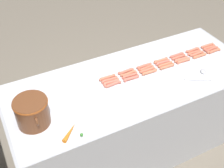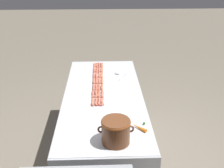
# 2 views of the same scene
# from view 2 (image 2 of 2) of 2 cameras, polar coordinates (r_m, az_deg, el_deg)

# --- Properties ---
(ground_plane) EXTENTS (20.00, 20.00, 0.00)m
(ground_plane) POSITION_cam_2_polar(r_m,az_deg,el_deg) (3.58, -1.59, -14.22)
(ground_plane) COLOR #756B5B
(griddle_counter) EXTENTS (0.86, 2.14, 0.84)m
(griddle_counter) POSITION_cam_2_polar(r_m,az_deg,el_deg) (3.33, -1.68, -8.60)
(griddle_counter) COLOR #ADAFB5
(griddle_counter) RESTS_ON ground_plane
(hot_dog_0) EXTENTS (0.04, 0.15, 0.03)m
(hot_dog_0) POSITION_cam_2_polar(r_m,az_deg,el_deg) (3.91, -2.05, 3.79)
(hot_dog_0) COLOR #CE6E4F
(hot_dog_0) RESTS_ON griddle_counter
(hot_dog_1) EXTENTS (0.03, 0.15, 0.03)m
(hot_dog_1) POSITION_cam_2_polar(r_m,az_deg,el_deg) (3.76, -2.01, 2.86)
(hot_dog_1) COLOR #D6724F
(hot_dog_1) RESTS_ON griddle_counter
(hot_dog_2) EXTENTS (0.03, 0.15, 0.03)m
(hot_dog_2) POSITION_cam_2_polar(r_m,az_deg,el_deg) (3.59, -2.06, 1.80)
(hot_dog_2) COLOR #D67052
(hot_dog_2) RESTS_ON griddle_counter
(hot_dog_3) EXTENTS (0.03, 0.15, 0.03)m
(hot_dog_3) POSITION_cam_2_polar(r_m,az_deg,el_deg) (3.42, -1.97, 0.63)
(hot_dog_3) COLOR #CC7150
(hot_dog_3) RESTS_ON griddle_counter
(hot_dog_4) EXTENTS (0.03, 0.15, 0.03)m
(hot_dog_4) POSITION_cam_2_polar(r_m,az_deg,el_deg) (3.26, -2.00, -0.65)
(hot_dog_4) COLOR #CB7150
(hot_dog_4) RESTS_ON griddle_counter
(hot_dog_5) EXTENTS (0.03, 0.15, 0.03)m
(hot_dog_5) POSITION_cam_2_polar(r_m,az_deg,el_deg) (3.10, -1.95, -2.06)
(hot_dog_5) COLOR #CE6754
(hot_dog_5) RESTS_ON griddle_counter
(hot_dog_6) EXTENTS (0.04, 0.15, 0.03)m
(hot_dog_6) POSITION_cam_2_polar(r_m,az_deg,el_deg) (2.95, -1.98, -3.57)
(hot_dog_6) COLOR #D06A56
(hot_dog_6) RESTS_ON griddle_counter
(hot_dog_7) EXTENTS (0.03, 0.15, 0.03)m
(hot_dog_7) POSITION_cam_2_polar(r_m,az_deg,el_deg) (3.91, -2.56, 3.79)
(hot_dog_7) COLOR #CB6550
(hot_dog_7) RESTS_ON griddle_counter
(hot_dog_8) EXTENTS (0.03, 0.15, 0.03)m
(hot_dog_8) POSITION_cam_2_polar(r_m,az_deg,el_deg) (3.75, -2.55, 2.84)
(hot_dog_8) COLOR #CB6E54
(hot_dog_8) RESTS_ON griddle_counter
(hot_dog_9) EXTENTS (0.04, 0.15, 0.03)m
(hot_dog_9) POSITION_cam_2_polar(r_m,az_deg,el_deg) (3.58, -2.51, 1.76)
(hot_dog_9) COLOR #D67056
(hot_dog_9) RESTS_ON griddle_counter
(hot_dog_10) EXTENTS (0.03, 0.15, 0.03)m
(hot_dog_10) POSITION_cam_2_polar(r_m,az_deg,el_deg) (3.43, -2.52, 0.63)
(hot_dog_10) COLOR #D56F4D
(hot_dog_10) RESTS_ON griddle_counter
(hot_dog_11) EXTENTS (0.03, 0.15, 0.03)m
(hot_dog_11) POSITION_cam_2_polar(r_m,az_deg,el_deg) (3.26, -2.58, -0.68)
(hot_dog_11) COLOR #CE6C51
(hot_dog_11) RESTS_ON griddle_counter
(hot_dog_12) EXTENTS (0.03, 0.15, 0.03)m
(hot_dog_12) POSITION_cam_2_polar(r_m,az_deg,el_deg) (3.11, -2.63, -2.03)
(hot_dog_12) COLOR #CF6550
(hot_dog_12) RESTS_ON griddle_counter
(hot_dog_13) EXTENTS (0.03, 0.15, 0.03)m
(hot_dog_13) POSITION_cam_2_polar(r_m,az_deg,el_deg) (2.95, -2.57, -3.57)
(hot_dog_13) COLOR #D56D55
(hot_dog_13) RESTS_ON griddle_counter
(hot_dog_14) EXTENTS (0.03, 0.15, 0.03)m
(hot_dog_14) POSITION_cam_2_polar(r_m,az_deg,el_deg) (3.91, -2.99, 3.77)
(hot_dog_14) COLOR #D4674D
(hot_dog_14) RESTS_ON griddle_counter
(hot_dog_15) EXTENTS (0.03, 0.15, 0.03)m
(hot_dog_15) POSITION_cam_2_polar(r_m,az_deg,el_deg) (3.75, -3.02, 2.80)
(hot_dog_15) COLOR #D7674D
(hot_dog_15) RESTS_ON griddle_counter
(hot_dog_16) EXTENTS (0.03, 0.15, 0.03)m
(hot_dog_16) POSITION_cam_2_polar(r_m,az_deg,el_deg) (3.59, -3.12, 1.75)
(hot_dog_16) COLOR #D26851
(hot_dog_16) RESTS_ON griddle_counter
(hot_dog_17) EXTENTS (0.04, 0.15, 0.03)m
(hot_dog_17) POSITION_cam_2_polar(r_m,az_deg,el_deg) (3.43, -3.11, 0.62)
(hot_dog_17) COLOR #D26856
(hot_dog_17) RESTS_ON griddle_counter
(hot_dog_18) EXTENTS (0.04, 0.15, 0.03)m
(hot_dog_18) POSITION_cam_2_polar(r_m,az_deg,el_deg) (3.26, -3.09, -0.65)
(hot_dog_18) COLOR #CC684D
(hot_dog_18) RESTS_ON griddle_counter
(hot_dog_19) EXTENTS (0.04, 0.15, 0.03)m
(hot_dog_19) POSITION_cam_2_polar(r_m,az_deg,el_deg) (3.11, -3.14, -2.01)
(hot_dog_19) COLOR #CA6D4C
(hot_dog_19) RESTS_ON griddle_counter
(hot_dog_20) EXTENTS (0.03, 0.15, 0.03)m
(hot_dog_20) POSITION_cam_2_polar(r_m,az_deg,el_deg) (2.95, -3.18, -3.57)
(hot_dog_20) COLOR #D86650
(hot_dog_20) RESTS_ON griddle_counter
(hot_dog_21) EXTENTS (0.03, 0.15, 0.03)m
(hot_dog_21) POSITION_cam_2_polar(r_m,az_deg,el_deg) (3.92, -3.50, 3.80)
(hot_dog_21) COLOR #D16F54
(hot_dog_21) RESTS_ON griddle_counter
(hot_dog_22) EXTENTS (0.03, 0.15, 0.03)m
(hot_dog_22) POSITION_cam_2_polar(r_m,az_deg,el_deg) (3.76, -3.57, 2.85)
(hot_dog_22) COLOR #D36950
(hot_dog_22) RESTS_ON griddle_counter
(hot_dog_23) EXTENTS (0.03, 0.15, 0.03)m
(hot_dog_23) POSITION_cam_2_polar(r_m,az_deg,el_deg) (3.59, -3.63, 1.77)
(hot_dog_23) COLOR #CB6654
(hot_dog_23) RESTS_ON griddle_counter
(hot_dog_24) EXTENTS (0.03, 0.15, 0.03)m
(hot_dog_24) POSITION_cam_2_polar(r_m,az_deg,el_deg) (3.43, -3.64, 0.61)
(hot_dog_24) COLOR #CC6C4E
(hot_dog_24) RESTS_ON griddle_counter
(hot_dog_25) EXTENTS (0.03, 0.15, 0.03)m
(hot_dog_25) POSITION_cam_2_polar(r_m,az_deg,el_deg) (3.27, -3.68, -0.63)
(hot_dog_25) COLOR #CB654F
(hot_dog_25) RESTS_ON griddle_counter
(hot_dog_26) EXTENTS (0.03, 0.15, 0.03)m
(hot_dog_26) POSITION_cam_2_polar(r_m,az_deg,el_deg) (3.11, -3.81, -2.05)
(hot_dog_26) COLOR #CF6751
(hot_dog_26) RESTS_ON griddle_counter
(hot_dog_27) EXTENTS (0.03, 0.15, 0.03)m
(hot_dog_27) POSITION_cam_2_polar(r_m,az_deg,el_deg) (2.95, -3.87, -3.61)
(hot_dog_27) COLOR #D66D50
(hot_dog_27) RESTS_ON griddle_counter
(bean_pot) EXTENTS (0.30, 0.24, 0.21)m
(bean_pot) POSITION_cam_2_polar(r_m,az_deg,el_deg) (2.32, 0.76, -9.21)
(bean_pot) COLOR brown
(bean_pot) RESTS_ON griddle_counter
(serving_spoon) EXTENTS (0.17, 0.25, 0.02)m
(serving_spoon) POSITION_cam_2_polar(r_m,az_deg,el_deg) (3.62, 1.42, 1.91)
(serving_spoon) COLOR #B7B7BC
(serving_spoon) RESTS_ON griddle_counter
(carrot) EXTENTS (0.14, 0.15, 0.03)m
(carrot) POSITION_cam_2_polar(r_m,az_deg,el_deg) (2.55, 5.41, -8.54)
(carrot) COLOR orange
(carrot) RESTS_ON griddle_counter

